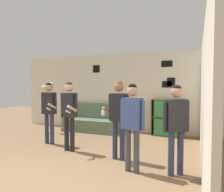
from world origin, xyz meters
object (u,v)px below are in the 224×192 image
(couch, at_px, (92,122))
(person_watcher_holding_cup, at_px, (119,111))
(person_spectator_near_bookshelf, at_px, (132,118))
(person_spectator_far_right, at_px, (176,120))
(person_player_foreground_left, at_px, (49,106))
(bookshelf, at_px, (168,118))
(floor_lamp, at_px, (48,93))
(person_player_foreground_center, at_px, (69,109))
(bottle_on_floor, at_px, (65,130))

(couch, bearing_deg, person_watcher_holding_cup, -52.71)
(person_spectator_near_bookshelf, height_order, person_spectator_far_right, person_spectator_near_bookshelf)
(person_spectator_far_right, bearing_deg, person_watcher_holding_cup, 161.83)
(person_player_foreground_left, bearing_deg, bookshelf, 36.08)
(floor_lamp, xyz_separation_m, person_spectator_near_bookshelf, (3.65, -2.26, -0.33))
(person_player_foreground_left, relative_size, person_player_foreground_center, 0.99)
(couch, bearing_deg, floor_lamp, -152.07)
(person_watcher_holding_cup, distance_m, bottle_on_floor, 3.29)
(couch, relative_size, person_watcher_holding_cup, 1.17)
(floor_lamp, bearing_deg, person_spectator_far_right, -25.67)
(floor_lamp, relative_size, bottle_on_floor, 6.69)
(bookshelf, distance_m, person_spectator_near_bookshelf, 3.19)
(bookshelf, height_order, floor_lamp, floor_lamp)
(person_spectator_near_bookshelf, relative_size, person_spectator_far_right, 1.01)
(couch, distance_m, floor_lamp, 1.83)
(bottle_on_floor, bearing_deg, person_spectator_near_bookshelf, -37.71)
(person_watcher_holding_cup, xyz_separation_m, person_spectator_near_bookshelf, (0.46, -0.54, -0.05))
(person_watcher_holding_cup, bearing_deg, couch, 127.29)
(floor_lamp, height_order, bottle_on_floor, floor_lamp)
(person_player_foreground_left, relative_size, person_spectator_near_bookshelf, 1.02)
(person_spectator_far_right, bearing_deg, person_spectator_near_bookshelf, -169.82)
(bookshelf, xyz_separation_m, person_player_foreground_center, (-2.04, -2.47, 0.46))
(couch, distance_m, person_watcher_holding_cup, 3.14)
(floor_lamp, height_order, person_watcher_holding_cup, person_watcher_holding_cup)
(person_player_foreground_left, bearing_deg, bottle_on_floor, 106.31)
(person_player_foreground_left, distance_m, person_watcher_holding_cup, 2.25)
(couch, height_order, person_player_foreground_left, person_player_foreground_left)
(floor_lamp, relative_size, person_player_foreground_left, 1.01)
(person_player_foreground_center, bearing_deg, floor_lamp, 139.67)
(couch, distance_m, person_spectator_far_right, 4.24)
(bottle_on_floor, bearing_deg, couch, 40.10)
(couch, bearing_deg, person_spectator_near_bookshelf, -52.07)
(couch, xyz_separation_m, bottle_on_floor, (-0.73, -0.61, -0.20))
(person_spectator_far_right, bearing_deg, bookshelf, 99.67)
(couch, height_order, person_watcher_holding_cup, person_watcher_holding_cup)
(person_player_foreground_left, height_order, bottle_on_floor, person_player_foreground_left)
(person_spectator_near_bookshelf, bearing_deg, floor_lamp, 148.24)
(person_spectator_near_bookshelf, bearing_deg, bottle_on_floor, 142.29)
(floor_lamp, relative_size, person_player_foreground_center, 1.01)
(person_player_foreground_left, xyz_separation_m, person_watcher_holding_cup, (2.19, -0.50, 0.02))
(person_watcher_holding_cup, bearing_deg, floor_lamp, 151.65)
(couch, bearing_deg, person_player_foreground_left, -100.16)
(couch, relative_size, person_player_foreground_left, 1.19)
(person_watcher_holding_cup, xyz_separation_m, person_spectator_far_right, (1.23, -0.40, -0.07))
(person_player_foreground_left, distance_m, person_player_foreground_center, 0.93)
(couch, xyz_separation_m, floor_lamp, (-1.34, -0.71, 1.03))
(person_spectator_near_bookshelf, distance_m, person_spectator_far_right, 0.78)
(floor_lamp, relative_size, person_spectator_near_bookshelf, 1.04)
(person_spectator_far_right, bearing_deg, person_player_foreground_center, 167.93)
(person_spectator_far_right, bearing_deg, bottle_on_floor, 149.82)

